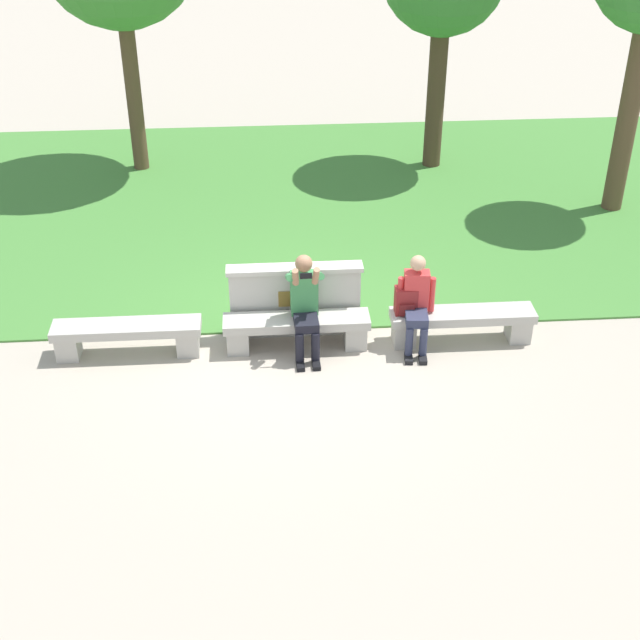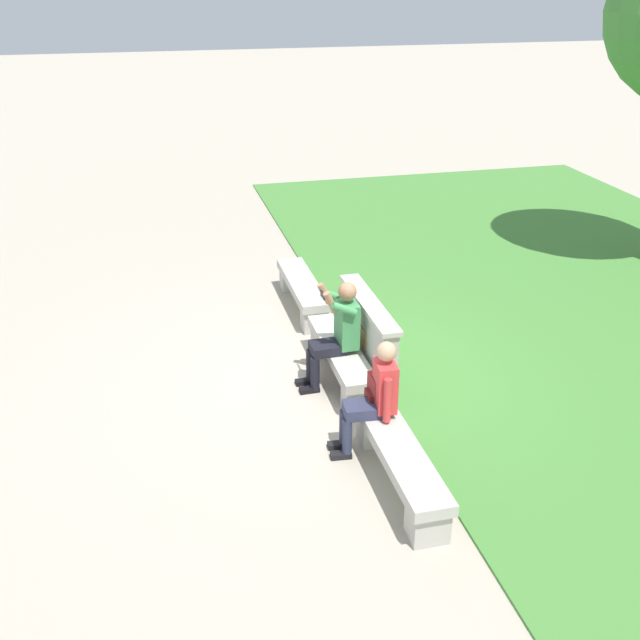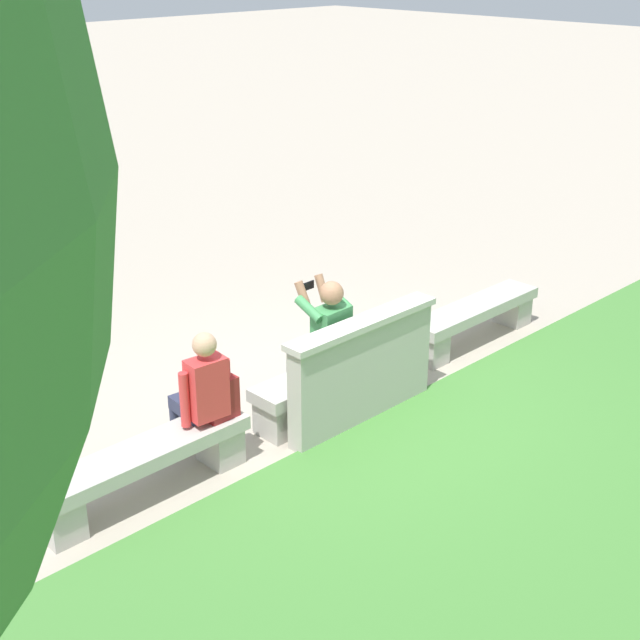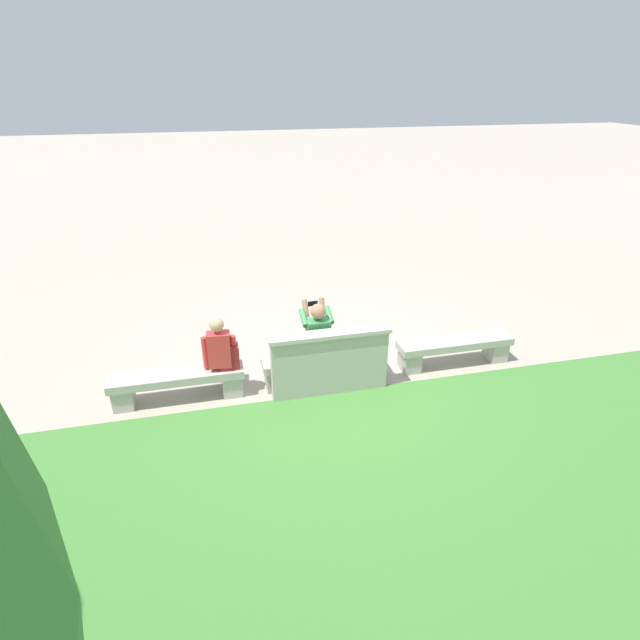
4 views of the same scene
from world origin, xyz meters
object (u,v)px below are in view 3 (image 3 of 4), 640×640
Objects in this scene: bench_main at (474,317)px; person_distant at (201,394)px; backpack at (219,398)px; bench_near at (336,379)px; bench_mid at (144,464)px; person_photographer at (322,337)px.

person_distant reaches higher than bench_main.
backpack is at bearing 142.94° from person_distant.
bench_mid is at bearing 0.00° from bench_near.
person_distant is (1.42, 0.01, -0.06)m from person_photographer.
backpack is (1.41, 0.02, 0.33)m from bench_near.
person_photographer is (0.11, -0.08, 0.44)m from bench_near.
bench_near is 1.49× the size of person_distant.
person_photographer is at bearing -175.55° from backpack.
bench_near is 4.39× the size of backpack.
bench_main is 4.39× the size of backpack.
bench_main and bench_mid have the same top height.
bench_near is at bearing 0.00° from bench_main.
bench_main is at bearing 178.97° from person_distant.
person_photographer reaches higher than bench_main.
person_distant is (1.53, -0.07, 0.37)m from bench_near.
bench_near and bench_mid have the same top height.
bench_main is 1.00× the size of bench_mid.
bench_mid is 0.74m from person_distant.
bench_main is 3.58m from backpack.
bench_near is at bearing 177.52° from person_distant.
bench_mid is 4.39× the size of backpack.
backpack is at bearing 0.38° from bench_main.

